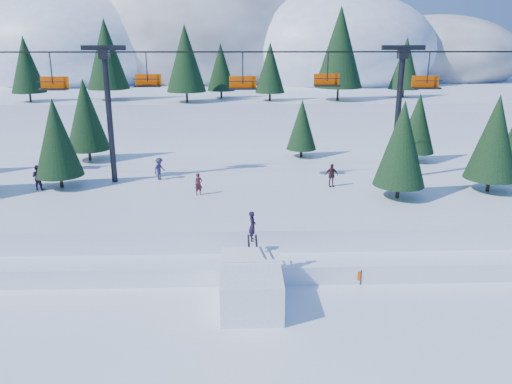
{
  "coord_description": "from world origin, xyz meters",
  "views": [
    {
      "loc": [
        0.81,
        -19.99,
        13.16
      ],
      "look_at": [
        1.68,
        6.0,
        5.2
      ],
      "focal_mm": 35.0,
      "sensor_mm": 36.0,
      "label": 1
    }
  ],
  "objects_px": {
    "chairlift": "(238,93)",
    "banner_near": "(335,274)",
    "jump_kicker": "(251,287)",
    "banner_far": "(382,264)"
  },
  "relations": [
    {
      "from": "banner_near",
      "to": "banner_far",
      "type": "distance_m",
      "value": 3.21
    },
    {
      "from": "jump_kicker",
      "to": "banner_near",
      "type": "xyz_separation_m",
      "value": [
        4.79,
        2.47,
        -0.6
      ]
    },
    {
      "from": "jump_kicker",
      "to": "banner_far",
      "type": "distance_m",
      "value": 8.61
    },
    {
      "from": "chairlift",
      "to": "banner_near",
      "type": "xyz_separation_m",
      "value": [
        5.41,
        -12.8,
        -8.78
      ]
    },
    {
      "from": "chairlift",
      "to": "banner_near",
      "type": "relative_size",
      "value": 16.37
    },
    {
      "from": "banner_near",
      "to": "banner_far",
      "type": "relative_size",
      "value": 0.98
    },
    {
      "from": "banner_far",
      "to": "jump_kicker",
      "type": "bearing_deg",
      "value": -154.59
    },
    {
      "from": "jump_kicker",
      "to": "banner_near",
      "type": "height_order",
      "value": "jump_kicker"
    },
    {
      "from": "jump_kicker",
      "to": "banner_far",
      "type": "xyz_separation_m",
      "value": [
        7.76,
        3.69,
        -0.6
      ]
    },
    {
      "from": "jump_kicker",
      "to": "banner_far",
      "type": "bearing_deg",
      "value": 25.41
    }
  ]
}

